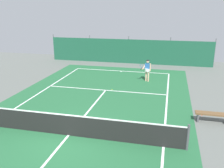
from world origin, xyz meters
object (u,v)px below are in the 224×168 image
at_px(tennis_net, 68,125).
at_px(courtside_bench, 212,115).
at_px(tennis_player, 147,69).
at_px(parked_car, 127,49).
at_px(water_bottle, 202,113).
at_px(tennis_ball_near_player, 112,90).

height_order(tennis_net, courtside_bench, tennis_net).
bearing_deg(tennis_player, parked_car, -45.95).
xyz_separation_m(parked_car, courtside_bench, (7.06, -15.85, -0.46)).
height_order(tennis_net, water_bottle, tennis_net).
xyz_separation_m(tennis_ball_near_player, courtside_bench, (5.91, -3.70, 0.34)).
bearing_deg(water_bottle, parked_car, 113.91).
xyz_separation_m(parked_car, water_bottle, (6.69, -15.10, -0.72)).
distance_m(tennis_ball_near_player, parked_car, 12.23).
bearing_deg(parked_car, courtside_bench, -59.33).
distance_m(tennis_net, parked_car, 18.73).
bearing_deg(tennis_ball_near_player, water_bottle, -28.06).
height_order(courtside_bench, water_bottle, courtside_bench).
height_order(tennis_player, tennis_ball_near_player, tennis_player).
height_order(parked_car, water_bottle, parked_car).
height_order(tennis_net, tennis_ball_near_player, tennis_net).
relative_size(parked_car, water_bottle, 18.25).
bearing_deg(tennis_player, courtside_bench, 145.87).
bearing_deg(parked_car, water_bottle, -59.44).
relative_size(tennis_net, courtside_bench, 6.33).
bearing_deg(water_bottle, tennis_net, -148.68).
distance_m(tennis_net, water_bottle, 6.96).
bearing_deg(tennis_ball_near_player, tennis_net, -93.52).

